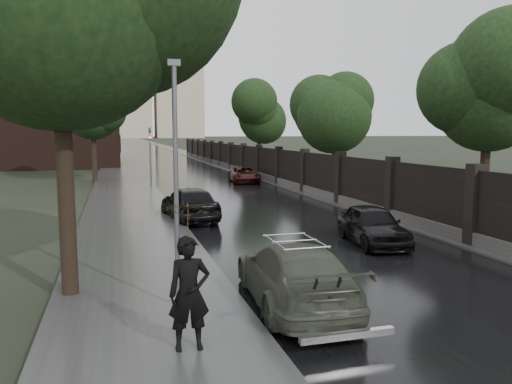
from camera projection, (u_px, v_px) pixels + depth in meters
name	position (u px, v px, depth m)	size (l,w,h in m)	color
ground	(450.00, 313.00, 10.28)	(800.00, 800.00, 0.00)	black
road	(132.00, 141.00, 191.75)	(8.00, 420.00, 0.02)	black
sidewalk_left	(116.00, 141.00, 190.11)	(4.00, 420.00, 0.16)	#2D2D2D
verge_right	(146.00, 141.00, 193.23)	(3.00, 420.00, 0.08)	#2D2D2D
fence_right	(252.00, 164.00, 41.98)	(0.45, 75.72, 2.70)	#383533
tree_left_near	(57.00, 1.00, 10.32)	(5.44, 5.44, 9.16)	black
tree_left_far	(92.00, 111.00, 36.14)	(4.25, 4.25, 7.39)	black
tree_right_a	(489.00, 100.00, 19.36)	(4.08, 4.08, 7.01)	black
tree_right_b	(335.00, 113.00, 32.73)	(4.08, 4.08, 7.01)	black
tree_right_c	(259.00, 119.00, 49.92)	(4.08, 4.08, 7.01)	black
lamp_post	(176.00, 185.00, 9.93)	(0.25, 0.12, 5.11)	#59595E
traffic_light	(150.00, 152.00, 32.70)	(0.16, 0.32, 4.00)	#59595E
brick_building	(2.00, 73.00, 53.87)	(24.00, 18.00, 20.00)	black
stalinist_tower	(123.00, 72.00, 292.20)	(92.00, 30.00, 159.00)	tan
volga_sedan	(295.00, 274.00, 10.70)	(1.91, 4.69, 1.36)	#3D4134
hatchback_left	(189.00, 203.00, 20.95)	(1.76, 4.37, 1.49)	black
car_right_near	(372.00, 225.00, 16.53)	(1.54, 3.82, 1.30)	black
car_right_far	(244.00, 175.00, 36.68)	(1.95, 4.23, 1.18)	black
pedestrian_umbrella	(188.00, 232.00, 8.01)	(1.10, 1.12, 2.95)	black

